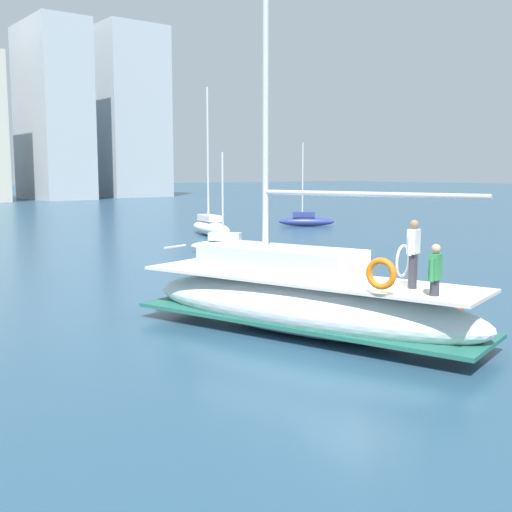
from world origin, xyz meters
The scene contains 6 objects.
ground_plane centered at (0.00, 0.00, 0.00)m, with size 400.00×400.00×0.00m, color #284C66.
main_sailboat centered at (-0.71, 1.49, 0.90)m, with size 5.06×9.88×12.20m.
moored_sloop_near centered at (11.74, 24.32, 0.63)m, with size 2.56×5.85×9.50m.
moored_sloop_far centered at (21.48, 25.84, 0.48)m, with size 3.84×3.51×6.32m.
moored_cutter_left centered at (7.23, 15.97, 0.45)m, with size 3.28×3.77×5.10m.
mooring_buoy centered at (4.44, 0.54, 0.17)m, with size 0.56×0.56×0.88m.
Camera 1 is at (-11.52, -10.60, 4.12)m, focal length 45.19 mm.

